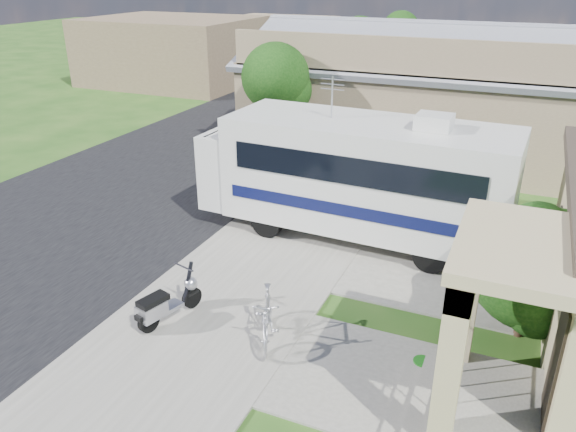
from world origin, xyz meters
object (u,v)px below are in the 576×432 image
at_px(motorhome, 356,173).
at_px(scooter, 166,303).
at_px(bicycle, 267,319).
at_px(pickup_truck, 270,119).
at_px(garden_hose, 422,365).
at_px(shrub, 534,270).
at_px(van, 319,86).

relative_size(motorhome, scooter, 5.11).
height_order(motorhome, bicycle, motorhome).
bearing_deg(motorhome, bicycle, -88.62).
distance_m(motorhome, pickup_truck, 10.39).
bearing_deg(garden_hose, pickup_truck, 125.43).
height_order(scooter, garden_hose, scooter).
bearing_deg(bicycle, shrub, 4.02).
bearing_deg(van, pickup_truck, -92.51).
bearing_deg(pickup_truck, van, -91.14).
xyz_separation_m(motorhome, scooter, (-2.30, -5.66, -1.35)).
xyz_separation_m(shrub, garden_hose, (-1.66, -1.91, -1.42)).
bearing_deg(shrub, bicycle, -153.70).
relative_size(motorhome, pickup_truck, 1.49).
bearing_deg(motorhome, shrub, -31.43).
xyz_separation_m(bicycle, garden_hose, (3.02, 0.40, -0.46)).
height_order(bicycle, garden_hose, bicycle).
relative_size(shrub, pickup_truck, 0.51).
bearing_deg(shrub, garden_hose, -130.93).
distance_m(pickup_truck, van, 7.67).
height_order(pickup_truck, garden_hose, pickup_truck).
height_order(shrub, scooter, shrub).
distance_m(bicycle, pickup_truck, 14.91).
bearing_deg(bicycle, pickup_truck, 92.73).
relative_size(shrub, garden_hose, 8.25).
relative_size(motorhome, garden_hose, 23.88).
height_order(motorhome, shrub, motorhome).
relative_size(bicycle, pickup_truck, 0.32).
distance_m(shrub, bicycle, 5.31).
height_order(motorhome, pickup_truck, motorhome).
distance_m(motorhome, garden_hose, 6.04).
height_order(motorhome, van, motorhome).
height_order(shrub, bicycle, shrub).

